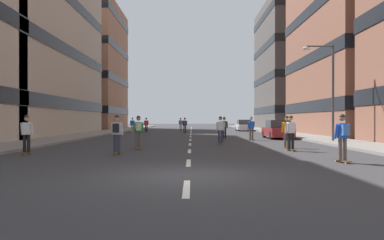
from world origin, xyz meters
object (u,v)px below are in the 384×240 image
(parked_car_near, at_px, (245,126))
(skater_1, at_px, (148,124))
(skater_3, at_px, (345,135))
(skater_5, at_px, (140,130))
(parked_car_mid, at_px, (279,130))
(skater_9, at_px, (226,126))
(skater_2, at_px, (182,123))
(skater_6, at_px, (253,127))
(skater_11, at_px, (134,124))
(skater_10, at_px, (118,132))
(skater_8, at_px, (293,131))
(skater_0, at_px, (29,132))
(skater_4, at_px, (186,124))
(streetlamp_right, at_px, (329,82))
(skater_7, at_px, (288,130))
(skater_12, at_px, (222,129))

(parked_car_near, distance_m, skater_1, 13.98)
(skater_3, relative_size, skater_5, 1.00)
(parked_car_mid, relative_size, skater_9, 2.47)
(skater_1, xyz_separation_m, skater_2, (3.87, 7.35, 0.03))
(skater_6, bearing_deg, skater_11, 126.54)
(skater_10, bearing_deg, skater_11, 97.62)
(skater_10, bearing_deg, skater_2, 86.98)
(skater_5, height_order, skater_8, same)
(skater_0, height_order, skater_4, same)
(skater_3, bearing_deg, streetlamp_right, 72.42)
(skater_5, xyz_separation_m, skater_11, (-4.17, 24.03, -0.03))
(skater_8, bearing_deg, skater_1, 112.12)
(skater_6, relative_size, skater_11, 1.00)
(skater_0, xyz_separation_m, skater_7, (12.72, 3.64, 0.00))
(streetlamp_right, xyz_separation_m, skater_7, (-3.98, -4.76, -3.15))
(streetlamp_right, distance_m, skater_7, 6.96)
(skater_4, relative_size, skater_11, 1.00)
(skater_0, bearing_deg, streetlamp_right, 26.67)
(skater_5, distance_m, skater_6, 11.22)
(parked_car_near, xyz_separation_m, skater_9, (-4.45, -21.00, 0.32))
(parked_car_mid, height_order, skater_9, skater_9)
(skater_5, xyz_separation_m, skater_8, (7.79, -1.10, -0.03))
(parked_car_near, bearing_deg, skater_3, -92.34)
(skater_5, relative_size, skater_12, 1.00)
(streetlamp_right, relative_size, skater_12, 3.65)
(streetlamp_right, bearing_deg, skater_2, 112.29)
(skater_2, distance_m, skater_3, 38.63)
(skater_2, height_order, skater_8, same)
(skater_12, bearing_deg, streetlamp_right, 12.18)
(skater_0, bearing_deg, parked_car_mid, 43.21)
(skater_7, bearing_deg, streetlamp_right, 50.06)
(skater_6, height_order, skater_11, same)
(streetlamp_right, height_order, skater_9, streetlamp_right)
(skater_6, distance_m, skater_11, 19.33)
(skater_0, distance_m, skater_10, 4.10)
(skater_7, bearing_deg, skater_9, 106.40)
(skater_0, height_order, skater_11, same)
(skater_3, relative_size, skater_4, 1.00)
(streetlamp_right, height_order, skater_3, streetlamp_right)
(skater_5, bearing_deg, skater_6, 49.19)
(skater_4, distance_m, skater_8, 24.05)
(skater_6, height_order, skater_8, same)
(skater_1, bearing_deg, skater_3, -70.35)
(skater_9, bearing_deg, skater_2, 100.63)
(skater_7, height_order, skater_12, same)
(streetlamp_right, height_order, skater_10, streetlamp_right)
(parked_car_near, relative_size, skater_10, 2.47)
(skater_4, bearing_deg, skater_2, 94.50)
(parked_car_mid, relative_size, skater_1, 2.47)
(skater_2, bearing_deg, parked_car_mid, -67.81)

